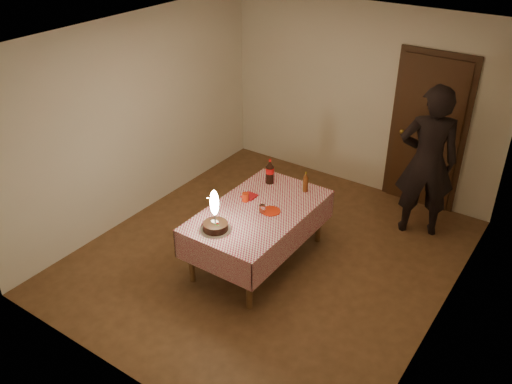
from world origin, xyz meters
TOP-DOWN VIEW (x-y plane):
  - ground at (0.00, 0.00)m, footprint 4.00×4.50m
  - room_shell at (0.03, 0.08)m, footprint 4.04×4.54m
  - dining_table at (-0.06, -0.14)m, footprint 1.02×1.72m
  - birthday_cake at (-0.21, -0.73)m, footprint 0.33×0.33m
  - red_plate at (0.07, -0.09)m, footprint 0.22×0.22m
  - red_cup at (-0.29, -0.07)m, footprint 0.08×0.08m
  - clear_cup at (0.00, -0.16)m, footprint 0.07×0.07m
  - napkin_stack at (-0.31, 0.03)m, footprint 0.15×0.15m
  - cola_bottle at (-0.30, 0.45)m, footprint 0.10×0.10m
  - amber_bottle_right at (0.16, 0.52)m, footprint 0.06×0.06m
  - photographer at (1.25, 1.54)m, footprint 0.84×0.72m

SIDE VIEW (x-z plane):
  - ground at x=0.00m, z-range -0.01..0.01m
  - dining_table at x=-0.06m, z-range 0.25..0.95m
  - red_plate at x=0.07m, z-range 0.70..0.71m
  - napkin_stack at x=-0.31m, z-range 0.70..0.72m
  - clear_cup at x=0.00m, z-range 0.70..0.79m
  - red_cup at x=-0.29m, z-range 0.70..0.80m
  - amber_bottle_right at x=0.16m, z-range 0.69..0.94m
  - birthday_cake at x=-0.21m, z-range 0.58..1.06m
  - cola_bottle at x=-0.30m, z-range 0.69..1.01m
  - photographer at x=1.25m, z-range 0.00..1.95m
  - room_shell at x=0.03m, z-range 0.34..2.96m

